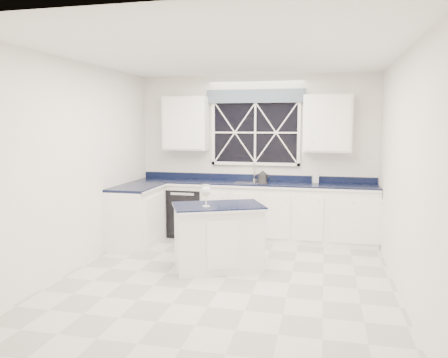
% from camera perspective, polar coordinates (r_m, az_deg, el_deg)
% --- Properties ---
extents(ground, '(4.50, 4.50, 0.00)m').
position_cam_1_polar(ground, '(5.53, 0.28, -12.82)').
color(ground, silver).
rests_on(ground, ground).
extents(back_wall, '(4.00, 0.10, 2.70)m').
position_cam_1_polar(back_wall, '(7.43, 4.12, 2.99)').
color(back_wall, white).
rests_on(back_wall, ground).
extents(base_cabinets, '(3.99, 1.60, 0.90)m').
position_cam_1_polar(base_cabinets, '(7.16, 0.85, -4.43)').
color(base_cabinets, white).
rests_on(base_cabinets, ground).
extents(countertop, '(3.98, 0.64, 0.04)m').
position_cam_1_polar(countertop, '(7.18, 3.72, -0.61)').
color(countertop, black).
rests_on(countertop, base_cabinets).
extents(dishwasher, '(0.60, 0.58, 0.82)m').
position_cam_1_polar(dishwasher, '(7.52, -4.63, -4.20)').
color(dishwasher, black).
rests_on(dishwasher, ground).
extents(window, '(1.65, 0.09, 1.26)m').
position_cam_1_polar(window, '(7.36, 4.10, 6.69)').
color(window, black).
rests_on(window, ground).
extents(upper_cabinets, '(3.10, 0.34, 0.90)m').
position_cam_1_polar(upper_cabinets, '(7.24, 3.95, 7.24)').
color(upper_cabinets, white).
rests_on(upper_cabinets, ground).
extents(faucet, '(0.05, 0.20, 0.30)m').
position_cam_1_polar(faucet, '(7.35, 3.98, 0.97)').
color(faucet, '#AEAFB1').
rests_on(faucet, countertop).
extents(island, '(1.32, 1.10, 0.85)m').
position_cam_1_polar(island, '(5.77, -0.78, -7.51)').
color(island, white).
rests_on(island, ground).
extents(rug, '(1.26, 0.80, 0.02)m').
position_cam_1_polar(rug, '(6.79, -0.77, -8.91)').
color(rug, '#A3A39E').
rests_on(rug, ground).
extents(kettle, '(0.27, 0.19, 0.19)m').
position_cam_1_polar(kettle, '(7.24, 5.06, 0.32)').
color(kettle, '#292A2C').
rests_on(kettle, countertop).
extents(wine_glass, '(0.12, 0.12, 0.28)m').
position_cam_1_polar(wine_glass, '(5.52, -2.36, -1.63)').
color(wine_glass, white).
rests_on(wine_glass, island).
extents(soap_bottle, '(0.11, 0.11, 0.21)m').
position_cam_1_polar(soap_bottle, '(7.27, 11.85, 0.34)').
color(soap_bottle, silver).
rests_on(soap_bottle, countertop).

